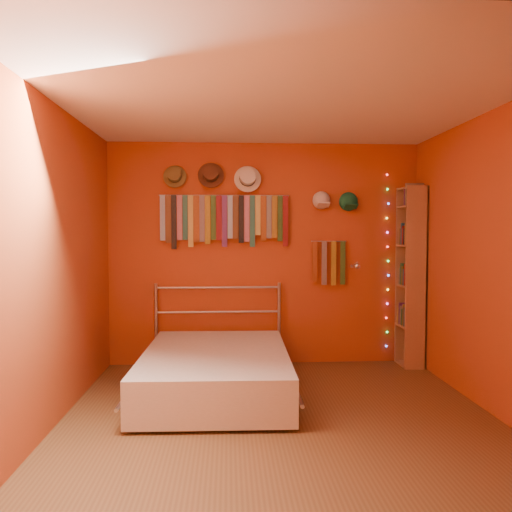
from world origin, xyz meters
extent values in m
plane|color=brown|center=(0.00, 0.00, 0.00)|extent=(3.50, 3.50, 0.00)
cube|color=#8F3A17|center=(0.00, 1.75, 1.25)|extent=(3.50, 0.02, 2.50)
cube|color=#8F3A17|center=(1.75, 0.00, 1.25)|extent=(0.02, 3.50, 2.50)
cube|color=#8F3A17|center=(-1.75, 0.00, 1.25)|extent=(0.02, 3.50, 2.50)
cube|color=white|center=(0.00, 0.00, 2.50)|extent=(3.50, 3.50, 0.02)
cylinder|color=#AEAEB3|center=(-0.45, 1.70, 1.91)|extent=(1.45, 0.01, 0.01)
cube|color=#769DD2|center=(-1.14, 1.69, 1.66)|extent=(0.06, 0.01, 0.50)
cube|color=#53301B|center=(-1.07, 1.68, 1.64)|extent=(0.06, 0.01, 0.53)
cube|color=black|center=(-1.01, 1.68, 1.61)|extent=(0.06, 0.01, 0.60)
cube|color=#A65372|center=(-0.95, 1.69, 1.66)|extent=(0.06, 0.01, 0.50)
cube|color=#185657|center=(-0.89, 1.68, 1.66)|extent=(0.06, 0.01, 0.50)
cube|color=#B0A946|center=(-0.83, 1.68, 1.62)|extent=(0.06, 0.01, 0.57)
cube|color=brown|center=(-0.76, 1.69, 1.65)|extent=(0.06, 0.01, 0.52)
cube|color=navy|center=(-0.70, 1.68, 1.65)|extent=(0.06, 0.01, 0.52)
cube|color=olive|center=(-0.64, 1.68, 1.64)|extent=(0.06, 0.01, 0.54)
cube|color=#205221|center=(-0.58, 1.69, 1.66)|extent=(0.06, 0.01, 0.50)
cube|color=maroon|center=(-0.51, 1.68, 1.66)|extent=(0.06, 0.01, 0.50)
cube|color=#471B6E|center=(-0.45, 1.68, 1.62)|extent=(0.06, 0.01, 0.57)
cube|color=#7BADDC|center=(-0.39, 1.69, 1.67)|extent=(0.06, 0.01, 0.48)
cube|color=#51311B|center=(-0.33, 1.68, 1.67)|extent=(0.06, 0.01, 0.48)
cube|color=black|center=(-0.26, 1.68, 1.64)|extent=(0.06, 0.01, 0.53)
cube|color=#B45A8E|center=(-0.20, 1.69, 1.65)|extent=(0.06, 0.01, 0.52)
cube|color=#1B605D|center=(-0.14, 1.68, 1.62)|extent=(0.06, 0.01, 0.58)
cube|color=gold|center=(-0.08, 1.68, 1.69)|extent=(0.06, 0.01, 0.44)
cube|color=brown|center=(-0.02, 1.69, 1.65)|extent=(0.06, 0.01, 0.51)
cube|color=navy|center=(0.05, 1.68, 1.67)|extent=(0.06, 0.01, 0.48)
cube|color=brown|center=(0.11, 1.68, 1.67)|extent=(0.06, 0.01, 0.47)
cube|color=#1B451B|center=(0.17, 1.69, 1.65)|extent=(0.06, 0.01, 0.51)
cube|color=#5E100E|center=(0.23, 1.68, 1.62)|extent=(0.06, 0.01, 0.57)
cylinder|color=#AEAEB3|center=(0.73, 1.70, 1.39)|extent=(0.40, 0.01, 0.01)
cube|color=maroon|center=(0.57, 1.69, 1.17)|extent=(0.06, 0.01, 0.46)
cube|color=#181250|center=(0.67, 1.68, 1.15)|extent=(0.06, 0.01, 0.49)
cube|color=olive|center=(0.78, 1.68, 1.15)|extent=(0.06, 0.01, 0.50)
cube|color=#225220|center=(0.89, 1.69, 1.15)|extent=(0.06, 0.01, 0.49)
cylinder|color=brown|center=(-1.00, 1.69, 2.11)|extent=(0.25, 0.06, 0.25)
cylinder|color=brown|center=(-1.00, 1.65, 2.12)|extent=(0.15, 0.12, 0.16)
cylinder|color=#332314|center=(-1.00, 1.67, 2.12)|extent=(0.15, 0.05, 0.15)
cylinder|color=#4D2A1B|center=(-0.60, 1.69, 2.13)|extent=(0.29, 0.07, 0.28)
cylinder|color=#4D2A1B|center=(-0.60, 1.64, 2.14)|extent=(0.17, 0.14, 0.19)
cylinder|color=black|center=(-0.60, 1.67, 2.13)|extent=(0.17, 0.06, 0.17)
cylinder|color=white|center=(-0.19, 1.69, 2.09)|extent=(0.30, 0.07, 0.30)
cylinder|color=white|center=(-0.19, 1.64, 2.10)|extent=(0.18, 0.15, 0.20)
cylinder|color=black|center=(-0.19, 1.66, 2.10)|extent=(0.18, 0.06, 0.18)
ellipsoid|color=silver|center=(0.64, 1.70, 1.86)|extent=(0.19, 0.14, 0.19)
cube|color=silver|center=(0.64, 1.58, 1.80)|extent=(0.14, 0.10, 0.06)
ellipsoid|color=#166540|center=(0.95, 1.70, 1.84)|extent=(0.20, 0.15, 0.20)
cube|color=#166540|center=(0.95, 1.58, 1.78)|extent=(0.14, 0.10, 0.06)
sphere|color=#FF3333|center=(1.39, 1.71, 2.15)|extent=(0.02, 0.02, 0.02)
sphere|color=#33FF4C|center=(1.40, 1.71, 1.99)|extent=(0.02, 0.02, 0.02)
sphere|color=#4C66FF|center=(1.41, 1.71, 1.82)|extent=(0.02, 0.02, 0.02)
sphere|color=yellow|center=(1.40, 1.71, 1.66)|extent=(0.02, 0.02, 0.02)
sphere|color=#FF4CCC|center=(1.41, 1.71, 1.49)|extent=(0.02, 0.02, 0.02)
sphere|color=#FF3333|center=(1.41, 1.71, 1.33)|extent=(0.02, 0.02, 0.02)
sphere|color=#33FF4C|center=(1.42, 1.71, 1.17)|extent=(0.02, 0.02, 0.02)
sphere|color=#4C66FF|center=(1.42, 1.71, 1.00)|extent=(0.02, 0.02, 0.02)
sphere|color=yellow|center=(1.42, 1.71, 0.84)|extent=(0.02, 0.02, 0.02)
sphere|color=#FF4CCC|center=(1.41, 1.71, 0.68)|extent=(0.02, 0.02, 0.02)
sphere|color=#FF3333|center=(1.40, 1.71, 0.51)|extent=(0.02, 0.02, 0.02)
sphere|color=#33FF4C|center=(1.42, 1.71, 0.35)|extent=(0.02, 0.02, 0.02)
sphere|color=#4C66FF|center=(1.41, 1.71, 0.18)|extent=(0.02, 0.02, 0.02)
cylinder|color=#AEAEB3|center=(1.00, 1.73, 1.11)|extent=(0.03, 0.03, 0.03)
cylinder|color=#AEAEB3|center=(1.00, 1.62, 1.14)|extent=(0.01, 0.24, 0.07)
sphere|color=white|center=(1.00, 1.50, 1.13)|extent=(0.06, 0.06, 0.06)
cube|color=#976244|center=(1.62, 1.37, 1.00)|extent=(0.24, 0.02, 2.00)
cube|color=#976244|center=(1.62, 1.69, 1.00)|extent=(0.24, 0.02, 2.00)
cube|color=#976244|center=(1.74, 1.53, 1.00)|extent=(0.02, 0.34, 2.00)
cube|color=#976244|center=(1.62, 1.53, 0.02)|extent=(0.24, 0.32, 0.02)
cube|color=#976244|center=(1.62, 1.53, 0.45)|extent=(0.24, 0.32, 0.02)
cube|color=#976244|center=(1.62, 1.53, 0.90)|extent=(0.24, 0.32, 0.02)
cube|color=#976244|center=(1.62, 1.53, 1.35)|extent=(0.24, 0.32, 0.02)
cube|color=#976244|center=(1.62, 1.53, 1.78)|extent=(0.24, 0.32, 0.02)
cube|color=#976244|center=(1.62, 1.53, 1.98)|extent=(0.24, 0.32, 0.02)
cylinder|color=#AEAEB3|center=(-1.21, 1.65, 0.47)|extent=(0.04, 0.04, 0.93)
cylinder|color=#AEAEB3|center=(0.16, 1.65, 0.47)|extent=(0.04, 0.04, 0.93)
cylinder|color=#AEAEB3|center=(-0.53, 1.65, 0.34)|extent=(1.37, 0.02, 0.02)
cylinder|color=#AEAEB3|center=(-0.53, 1.65, 0.61)|extent=(1.37, 0.02, 0.02)
cylinder|color=#AEAEB3|center=(-0.53, 1.65, 0.88)|extent=(1.37, 0.02, 0.02)
cube|color=#BCB8AA|center=(-0.53, 0.67, 0.22)|extent=(1.35, 1.89, 0.37)
cylinder|color=#AEAEB3|center=(-1.21, 0.67, 0.20)|extent=(0.07, 1.86, 0.03)
cylinder|color=#AEAEB3|center=(0.16, 0.67, 0.20)|extent=(0.07, 1.86, 0.03)
camera|label=1|loc=(-0.41, -3.89, 1.50)|focal=35.00mm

